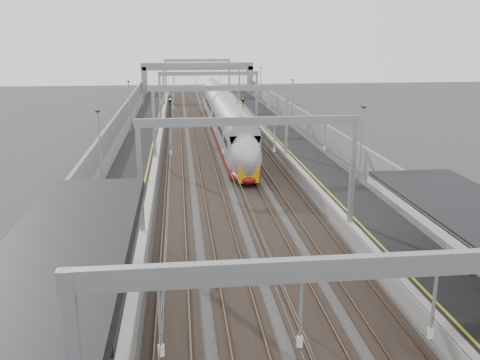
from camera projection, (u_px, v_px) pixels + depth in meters
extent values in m
cube|color=black|center=(140.00, 155.00, 53.52)|extent=(4.00, 120.00, 1.00)
cube|color=black|center=(296.00, 151.00, 55.28)|extent=(4.00, 120.00, 1.00)
cube|color=black|center=(175.00, 159.00, 54.02)|extent=(2.40, 140.00, 0.08)
cube|color=brown|center=(168.00, 158.00, 53.92)|extent=(0.07, 140.00, 0.14)
cube|color=brown|center=(182.00, 158.00, 54.08)|extent=(0.07, 140.00, 0.14)
cube|color=black|center=(204.00, 158.00, 54.35)|extent=(2.40, 140.00, 0.08)
cube|color=brown|center=(197.00, 157.00, 54.25)|extent=(0.07, 140.00, 0.14)
cube|color=brown|center=(212.00, 157.00, 54.41)|extent=(0.07, 140.00, 0.14)
cube|color=black|center=(234.00, 157.00, 54.69)|extent=(2.40, 140.00, 0.08)
cube|color=brown|center=(227.00, 157.00, 54.58)|extent=(0.07, 140.00, 0.14)
cube|color=brown|center=(241.00, 156.00, 54.74)|extent=(0.07, 140.00, 0.14)
cube|color=black|center=(263.00, 157.00, 55.02)|extent=(2.40, 140.00, 0.08)
cube|color=brown|center=(256.00, 156.00, 54.91)|extent=(0.07, 140.00, 0.14)
cube|color=brown|center=(270.00, 156.00, 55.07)|extent=(0.07, 140.00, 0.14)
cube|color=gray|center=(371.00, 266.00, 11.38)|extent=(13.00, 0.25, 0.50)
cube|color=gray|center=(140.00, 176.00, 30.66)|extent=(0.28, 0.28, 6.60)
cube|color=gray|center=(353.00, 170.00, 32.05)|extent=(0.28, 0.28, 6.60)
cube|color=gray|center=(249.00, 121.00, 30.55)|extent=(13.00, 0.25, 0.50)
cube|color=gray|center=(154.00, 122.00, 49.83)|extent=(0.28, 0.28, 6.60)
cube|color=gray|center=(287.00, 120.00, 51.22)|extent=(0.28, 0.28, 6.60)
cube|color=gray|center=(221.00, 88.00, 49.73)|extent=(13.00, 0.25, 0.50)
cube|color=gray|center=(160.00, 98.00, 69.01)|extent=(0.28, 0.28, 6.60)
cube|color=gray|center=(257.00, 97.00, 70.40)|extent=(0.28, 0.28, 6.60)
cube|color=gray|center=(208.00, 73.00, 68.91)|extent=(13.00, 0.25, 0.50)
cube|color=gray|center=(164.00, 84.00, 88.18)|extent=(0.28, 0.28, 6.60)
cube|color=gray|center=(239.00, 84.00, 89.58)|extent=(0.28, 0.28, 6.60)
cube|color=gray|center=(201.00, 65.00, 88.08)|extent=(13.00, 0.25, 0.50)
cube|color=gray|center=(166.00, 76.00, 105.44)|extent=(0.28, 0.28, 6.60)
cube|color=gray|center=(229.00, 76.00, 106.83)|extent=(0.28, 0.28, 6.60)
cube|color=gray|center=(197.00, 60.00, 105.34)|extent=(13.00, 0.25, 0.50)
cylinder|color=#262628|center=(173.00, 99.00, 57.39)|extent=(0.03, 140.00, 0.03)
cylinder|color=#262628|center=(201.00, 99.00, 57.72)|extent=(0.03, 140.00, 0.03)
cylinder|color=#262628|center=(229.00, 98.00, 58.05)|extent=(0.03, 140.00, 0.03)
cylinder|color=#262628|center=(256.00, 98.00, 58.38)|extent=(0.03, 140.00, 0.03)
cube|color=black|center=(7.00, 356.00, 12.04)|extent=(4.40, 30.00, 0.24)
cylinder|color=black|center=(49.00, 255.00, 22.95)|extent=(0.20, 0.20, 4.00)
cube|color=black|center=(80.00, 349.00, 13.30)|extent=(1.60, 0.15, 0.55)
cube|color=orange|center=(79.00, 351.00, 13.22)|extent=(1.50, 0.02, 0.42)
cylinder|color=black|center=(475.00, 236.00, 25.09)|extent=(0.20, 0.20, 4.00)
cube|color=gray|center=(197.00, 66.00, 105.64)|extent=(22.00, 2.20, 1.40)
cube|color=gray|center=(144.00, 83.00, 105.29)|extent=(1.00, 2.20, 6.20)
cube|color=gray|center=(250.00, 82.00, 107.61)|extent=(1.00, 2.20, 6.20)
cube|color=gray|center=(106.00, 145.00, 52.87)|extent=(0.30, 120.00, 3.20)
cube|color=gray|center=(327.00, 140.00, 55.35)|extent=(0.30, 120.00, 3.20)
cube|color=maroon|center=(232.00, 148.00, 56.44)|extent=(2.68, 22.82, 0.79)
cube|color=#A5A5AA|center=(232.00, 130.00, 55.94)|extent=(2.68, 22.82, 2.98)
cube|color=black|center=(241.00, 169.00, 48.86)|extent=(1.98, 2.38, 0.50)
cube|color=maroon|center=(216.00, 116.00, 78.69)|extent=(2.68, 22.82, 0.79)
cube|color=#A5A5AA|center=(216.00, 103.00, 78.20)|extent=(2.68, 22.82, 2.98)
cube|color=black|center=(220.00, 127.00, 71.12)|extent=(1.98, 2.38, 0.50)
ellipsoid|color=#A5A5AA|center=(246.00, 157.00, 44.89)|extent=(2.68, 5.16, 4.17)
cube|color=orange|center=(249.00, 174.00, 43.08)|extent=(1.69, 0.12, 1.49)
cube|color=black|center=(248.00, 155.00, 43.12)|extent=(1.59, 0.57, 0.93)
cylinder|color=black|center=(170.00, 111.00, 77.51)|extent=(0.12, 0.12, 3.00)
cube|color=black|center=(170.00, 100.00, 77.09)|extent=(0.32, 0.22, 0.75)
sphere|color=#0CE526|center=(170.00, 99.00, 76.93)|extent=(0.16, 0.16, 0.16)
cylinder|color=black|center=(231.00, 115.00, 74.00)|extent=(0.12, 0.12, 3.00)
cube|color=black|center=(231.00, 103.00, 73.58)|extent=(0.32, 0.22, 0.75)
sphere|color=red|center=(231.00, 102.00, 73.42)|extent=(0.16, 0.16, 0.16)
cylinder|color=black|center=(243.00, 110.00, 78.10)|extent=(0.12, 0.12, 3.00)
cube|color=black|center=(243.00, 99.00, 77.68)|extent=(0.32, 0.22, 0.75)
sphere|color=red|center=(243.00, 98.00, 77.52)|extent=(0.16, 0.16, 0.16)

